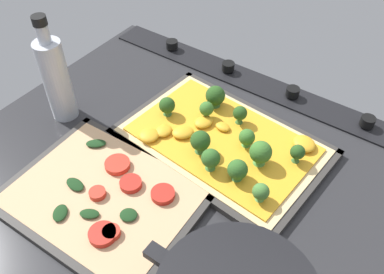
{
  "coord_description": "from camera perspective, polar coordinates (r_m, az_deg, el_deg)",
  "views": [
    {
      "loc": [
        -28.89,
        38.4,
        55.52
      ],
      "look_at": [
        -0.62,
        -2.08,
        5.85
      ],
      "focal_mm": 38.45,
      "sensor_mm": 36.0,
      "label": 1
    }
  ],
  "objects": [
    {
      "name": "ground_plane",
      "position": [
        0.75,
        -1.31,
        -4.72
      ],
      "size": [
        78.39,
        63.59,
        3.0
      ],
      "primitive_type": "cube",
      "color": "#28282B"
    },
    {
      "name": "stove_control_panel",
      "position": [
        0.91,
        9.23,
        7.42
      ],
      "size": [
        75.26,
        7.0,
        2.6
      ],
      "color": "black",
      "rests_on": "ground_plane"
    },
    {
      "name": "baking_tray_front",
      "position": [
        0.77,
        4.13,
        -1.0
      ],
      "size": [
        39.1,
        27.7,
        1.3
      ],
      "color": "#33302D",
      "rests_on": "ground_plane"
    },
    {
      "name": "broccoli_pizza",
      "position": [
        0.75,
        4.24,
        -0.32
      ],
      "size": [
        36.49,
        25.09,
        6.09
      ],
      "color": "#D3B77F",
      "rests_on": "baking_tray_front"
    },
    {
      "name": "baking_tray_back",
      "position": [
        0.7,
        -12.04,
        -8.26
      ],
      "size": [
        31.64,
        25.29,
        1.3
      ],
      "color": "#33302D",
      "rests_on": "ground_plane"
    },
    {
      "name": "veggie_pizza_back",
      "position": [
        0.69,
        -11.87,
        -7.97
      ],
      "size": [
        29.17,
        22.82,
        1.9
      ],
      "color": "tan",
      "rests_on": "baking_tray_back"
    },
    {
      "name": "oil_bottle",
      "position": [
        0.81,
        -18.34,
        7.75
      ],
      "size": [
        5.03,
        5.03,
        21.68
      ],
      "color": "#B7BCC6",
      "rests_on": "ground_plane"
    }
  ]
}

